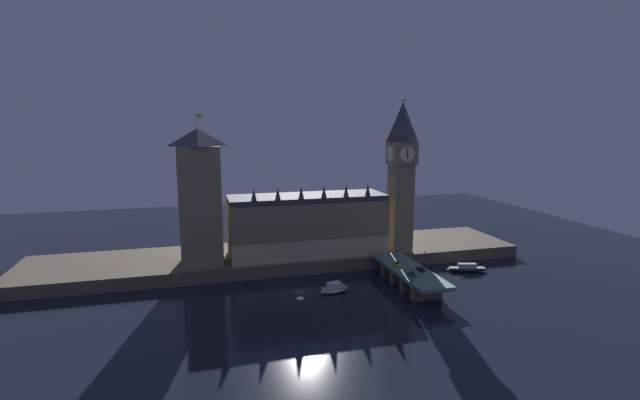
# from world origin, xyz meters

# --- Properties ---
(ground_plane) EXTENTS (400.00, 400.00, 0.00)m
(ground_plane) POSITION_xyz_m (0.00, 0.00, 0.00)
(ground_plane) COLOR black
(embankment) EXTENTS (220.00, 42.00, 5.41)m
(embankment) POSITION_xyz_m (0.00, 39.00, 2.71)
(embankment) COLOR brown
(embankment) RESTS_ON ground_plane
(parliament_hall) EXTENTS (68.97, 22.66, 31.92)m
(parliament_hall) POSITION_xyz_m (10.66, 31.65, 18.67)
(parliament_hall) COLOR #8E7A56
(parliament_hall) RESTS_ON embankment
(clock_tower) EXTENTS (11.39, 11.50, 68.60)m
(clock_tower) POSITION_xyz_m (52.68, 26.12, 41.73)
(clock_tower) COLOR #8E7A56
(clock_tower) RESTS_ON embankment
(victoria_tower) EXTENTS (16.95, 16.95, 61.79)m
(victoria_tower) POSITION_xyz_m (-35.04, 29.81, 33.43)
(victoria_tower) COLOR #8E7A56
(victoria_tower) RESTS_ON embankment
(bridge) EXTENTS (13.50, 46.00, 7.07)m
(bridge) POSITION_xyz_m (42.83, -5.00, 4.64)
(bridge) COLOR slate
(bridge) RESTS_ON ground_plane
(car_northbound_lead) EXTENTS (1.95, 4.40, 1.50)m
(car_northbound_lead) POSITION_xyz_m (39.86, -0.15, 7.77)
(car_northbound_lead) COLOR yellow
(car_northbound_lead) RESTS_ON bridge
(car_northbound_trail) EXTENTS (1.90, 4.50, 1.34)m
(car_northbound_trail) POSITION_xyz_m (39.86, -12.80, 7.69)
(car_northbound_trail) COLOR #235633
(car_northbound_trail) RESTS_ON bridge
(car_southbound_lead) EXTENTS (1.85, 4.09, 1.56)m
(car_southbound_lead) POSITION_xyz_m (45.80, -8.31, 7.80)
(car_southbound_lead) COLOR black
(car_southbound_lead) RESTS_ON bridge
(pedestrian_near_rail) EXTENTS (0.38, 0.38, 1.69)m
(pedestrian_near_rail) POSITION_xyz_m (36.89, -17.73, 7.96)
(pedestrian_near_rail) COLOR black
(pedestrian_near_rail) RESTS_ON bridge
(pedestrian_mid_walk) EXTENTS (0.38, 0.38, 1.86)m
(pedestrian_mid_walk) POSITION_xyz_m (48.77, -7.64, 8.06)
(pedestrian_mid_walk) COLOR black
(pedestrian_mid_walk) RESTS_ON bridge
(street_lamp_near) EXTENTS (1.34, 0.60, 6.50)m
(street_lamp_near) POSITION_xyz_m (36.49, -19.72, 11.14)
(street_lamp_near) COLOR #2D3333
(street_lamp_near) RESTS_ON bridge
(street_lamp_mid) EXTENTS (1.34, 0.60, 6.82)m
(street_lamp_mid) POSITION_xyz_m (49.17, -5.00, 11.33)
(street_lamp_mid) COLOR #2D3333
(street_lamp_mid) RESTS_ON bridge
(boat_upstream) EXTENTS (11.99, 7.11, 3.90)m
(boat_upstream) POSITION_xyz_m (12.44, -3.66, 1.42)
(boat_upstream) COLOR white
(boat_upstream) RESTS_ON ground_plane
(boat_downstream) EXTENTS (17.56, 8.12, 3.60)m
(boat_downstream) POSITION_xyz_m (74.87, 4.86, 1.31)
(boat_downstream) COLOR #1E2842
(boat_downstream) RESTS_ON ground_plane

